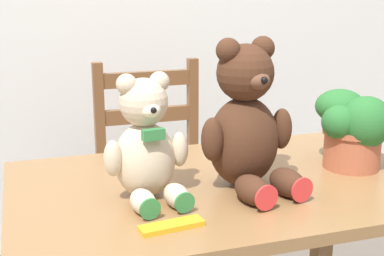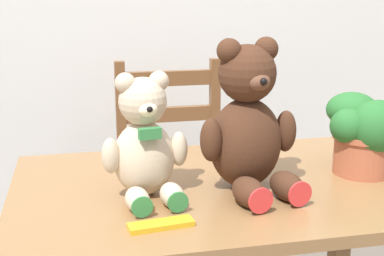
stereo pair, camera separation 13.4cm
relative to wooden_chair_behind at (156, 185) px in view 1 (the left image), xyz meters
name	(u,v)px [view 1 (the left image)]	position (x,y,z in m)	size (l,w,h in m)	color
dining_table	(224,224)	(0.01, -0.70, 0.14)	(1.13, 0.72, 0.74)	olive
wooden_chair_behind	(156,185)	(0.00, 0.00, 0.00)	(0.43, 0.38, 0.96)	brown
teddy_bear_left	(146,146)	(-0.21, -0.75, 0.40)	(0.22, 0.23, 0.31)	beige
teddy_bear_right	(247,124)	(0.06, -0.75, 0.43)	(0.28, 0.29, 0.39)	#472819
potted_plant	(355,125)	(0.41, -0.71, 0.39)	(0.22, 0.23, 0.22)	#B25B3D
chocolate_bar	(171,226)	(-0.20, -0.94, 0.27)	(0.14, 0.04, 0.01)	gold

